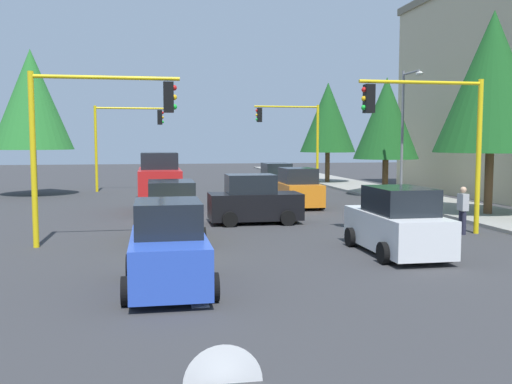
% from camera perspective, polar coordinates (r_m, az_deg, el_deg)
% --- Properties ---
extents(ground_plane, '(120.00, 120.00, 0.00)m').
position_cam_1_polar(ground_plane, '(24.96, -1.27, -2.49)').
color(ground_plane, '#353538').
extents(sidewalk_kerb, '(80.00, 4.00, 0.15)m').
position_cam_1_polar(sidewalk_kerb, '(32.93, 15.64, -0.70)').
color(sidewalk_kerb, gray).
rests_on(sidewalk_kerb, ground).
extents(lane_arrow_near, '(2.40, 1.10, 1.10)m').
position_cam_1_polar(lane_arrow_near, '(13.36, -6.25, -9.18)').
color(lane_arrow_near, silver).
rests_on(lane_arrow_near, ground).
extents(traffic_signal_near_right, '(0.36, 4.59, 5.42)m').
position_cam_1_polar(traffic_signal_near_right, '(18.53, -15.90, 6.62)').
color(traffic_signal_near_right, yellow).
rests_on(traffic_signal_near_right, ground).
extents(traffic_signal_near_left, '(0.36, 4.59, 5.47)m').
position_cam_1_polar(traffic_signal_near_left, '(20.78, 17.18, 6.48)').
color(traffic_signal_near_left, yellow).
rests_on(traffic_signal_near_left, ground).
extents(traffic_signal_far_right, '(0.36, 4.59, 5.61)m').
position_cam_1_polar(traffic_signal_far_right, '(38.48, -13.09, 5.98)').
color(traffic_signal_far_right, yellow).
rests_on(traffic_signal_far_right, ground).
extents(traffic_signal_far_left, '(0.36, 4.59, 5.82)m').
position_cam_1_polar(traffic_signal_far_left, '(39.63, 3.72, 6.27)').
color(traffic_signal_far_left, yellow).
rests_on(traffic_signal_far_left, ground).
extents(street_lamp_curbside, '(2.15, 0.28, 7.00)m').
position_cam_1_polar(street_lamp_curbside, '(30.97, 14.78, 6.88)').
color(street_lamp_curbside, slate).
rests_on(street_lamp_curbside, ground).
extents(tree_roadside_mid, '(3.91, 3.91, 7.13)m').
position_cam_1_polar(tree_roadside_mid, '(35.31, 12.94, 7.20)').
color(tree_roadside_mid, brown).
rests_on(tree_roadside_mid, ground).
extents(tree_roadside_far, '(4.27, 4.27, 7.81)m').
position_cam_1_polar(tree_roadside_far, '(44.54, 7.22, 7.41)').
color(tree_roadside_far, brown).
rests_on(tree_roadside_far, ground).
extents(tree_opposite_side, '(4.81, 4.81, 8.82)m').
position_cam_1_polar(tree_opposite_side, '(37.20, -21.59, 8.60)').
color(tree_opposite_side, brown).
rests_on(tree_opposite_side, ground).
extents(tree_roadside_near, '(4.83, 4.83, 8.86)m').
position_cam_1_polar(tree_roadside_near, '(26.78, 22.61, 10.14)').
color(tree_roadside_near, brown).
rests_on(tree_roadside_near, ground).
extents(delivery_van_red, '(4.80, 2.22, 2.77)m').
position_cam_1_polar(delivery_van_red, '(27.02, -9.63, 0.75)').
color(delivery_van_red, red).
rests_on(delivery_van_red, ground).
extents(car_black, '(2.06, 3.69, 1.98)m').
position_cam_1_polar(car_black, '(22.92, -0.22, -0.91)').
color(car_black, black).
rests_on(car_black, ground).
extents(car_orange, '(4.17, 2.10, 1.98)m').
position_cam_1_polar(car_orange, '(28.70, 4.13, 0.29)').
color(car_orange, orange).
rests_on(car_orange, ground).
extents(car_yellow, '(4.00, 2.03, 1.98)m').
position_cam_1_polar(car_yellow, '(19.19, -8.47, -2.14)').
color(car_yellow, yellow).
rests_on(car_yellow, ground).
extents(car_white, '(4.19, 2.06, 1.98)m').
position_cam_1_polar(car_white, '(17.16, 13.94, -3.09)').
color(car_white, white).
rests_on(car_white, ground).
extents(car_blue, '(3.65, 1.97, 1.98)m').
position_cam_1_polar(car_blue, '(12.87, -8.77, -5.72)').
color(car_blue, blue).
rests_on(car_blue, ground).
extents(car_green, '(4.11, 2.07, 1.98)m').
position_cam_1_polar(car_green, '(34.98, 1.99, 1.16)').
color(car_green, '#1E7238').
rests_on(car_green, ground).
extents(pedestrian_crossing, '(0.40, 0.24, 1.70)m').
position_cam_1_polar(pedestrian_crossing, '(21.44, 20.02, -1.60)').
color(pedestrian_crossing, '#262638').
rests_on(pedestrian_crossing, ground).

